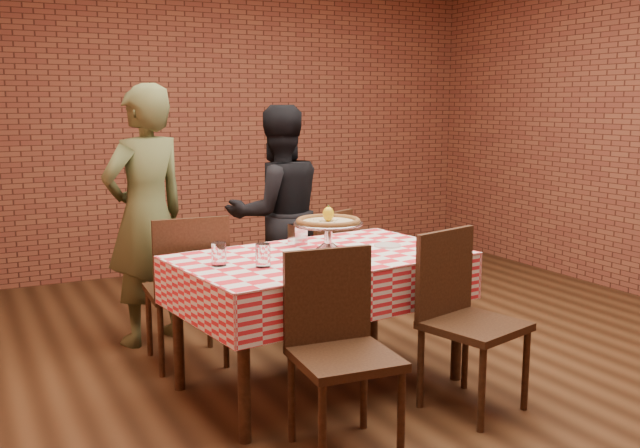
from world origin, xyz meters
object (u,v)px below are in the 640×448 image
at_px(water_glass_right, 219,254).
at_px(diner_olive, 146,216).
at_px(pizza, 328,222).
at_px(pizza_stand, 328,239).
at_px(chair_far_right, 313,272).
at_px(table, 320,321).
at_px(chair_far_left, 185,288).
at_px(chair_near_right, 475,323).
at_px(chair_near_left, 345,356).
at_px(diner_black, 277,214).
at_px(water_glass_left, 263,255).
at_px(condiment_caddy, 298,235).

height_order(water_glass_right, diner_olive, diner_olive).
bearing_deg(pizza, water_glass_right, 178.77).
distance_m(pizza_stand, chair_far_right, 1.00).
height_order(table, chair_far_left, chair_far_left).
xyz_separation_m(table, chair_far_left, (-0.56, 0.70, 0.09)).
relative_size(table, chair_near_right, 1.67).
distance_m(chair_near_left, diner_black, 2.11).
relative_size(water_glass_right, diner_black, 0.08).
xyz_separation_m(water_glass_left, chair_near_left, (0.13, -0.62, -0.36)).
xyz_separation_m(diner_olive, diner_black, (0.96, 0.06, -0.07)).
height_order(pizza, chair_far_right, pizza).
distance_m(table, chair_far_left, 0.91).
xyz_separation_m(chair_near_right, chair_far_right, (-0.19, 1.48, -0.03)).
height_order(chair_far_left, diner_olive, diner_olive).
relative_size(chair_near_left, chair_far_right, 1.05).
relative_size(pizza, chair_near_right, 0.38).
height_order(table, pizza, pizza).
distance_m(condiment_caddy, chair_near_left, 1.14).
relative_size(condiment_caddy, chair_near_left, 0.14).
bearing_deg(table, chair_near_right, -49.44).
height_order(chair_near_left, diner_black, diner_black).
relative_size(pizza_stand, diner_black, 0.25).
xyz_separation_m(table, diner_olive, (-0.67, 1.19, 0.48)).
xyz_separation_m(pizza_stand, chair_near_right, (0.52, -0.63, -0.38)).
relative_size(pizza, water_glass_left, 2.95).
bearing_deg(pizza, condiment_caddy, 97.95).
bearing_deg(condiment_caddy, pizza, -93.27).
bearing_deg(diner_black, pizza, 80.52).
distance_m(pizza, condiment_caddy, 0.33).
bearing_deg(table, chair_far_right, 65.85).
distance_m(pizza_stand, chair_near_left, 0.89).
xyz_separation_m(pizza, chair_near_left, (-0.31, -0.74, -0.48)).
distance_m(condiment_caddy, diner_olive, 1.13).
bearing_deg(table, diner_olive, 119.32).
bearing_deg(pizza, table, 149.41).
bearing_deg(water_glass_left, chair_near_right, -28.21).
distance_m(chair_far_left, chair_far_right, 0.95).
bearing_deg(condiment_caddy, water_glass_right, -164.81).
bearing_deg(diner_black, chair_far_left, 34.22).
bearing_deg(chair_near_left, diner_black, 79.27).
bearing_deg(water_glass_right, pizza, -1.23).
bearing_deg(diner_olive, condiment_caddy, 104.92).
relative_size(chair_near_left, chair_near_right, 0.99).
xyz_separation_m(water_glass_left, water_glass_right, (-0.19, 0.13, 0.00)).
bearing_deg(chair_near_right, pizza_stand, 114.73).
height_order(pizza_stand, chair_far_left, pizza_stand).
bearing_deg(pizza_stand, chair_far_left, 129.76).
distance_m(water_glass_left, chair_near_right, 1.15).
relative_size(chair_near_right, chair_far_right, 1.06).
relative_size(pizza, condiment_caddy, 2.78).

